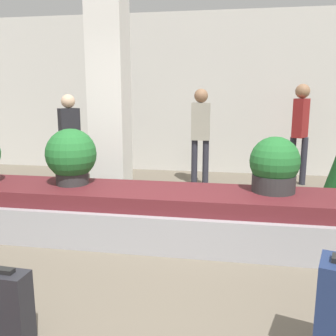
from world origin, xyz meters
TOP-DOWN VIEW (x-y plane):
  - ground_plane at (0.00, 0.00)m, footprint 18.00×18.00m
  - back_wall at (0.00, 5.12)m, footprint 18.00×0.06m
  - carousel at (0.00, 1.35)m, footprint 7.18×0.97m
  - pillar at (-1.04, 2.50)m, footprint 0.49×0.49m
  - suitcase_1 at (-0.77, -0.61)m, footprint 0.39×0.18m
  - potted_plant_0 at (-1.16, 1.43)m, footprint 0.59×0.59m
  - potted_plant_1 at (1.15, 1.49)m, footprint 0.54×0.54m
  - traveler_0 at (1.86, 4.29)m, footprint 0.32×0.37m
  - traveler_1 at (-1.98, 3.19)m, footprint 0.35×0.35m
  - traveler_2 at (0.13, 3.93)m, footprint 0.32×0.24m

SIDE VIEW (x-z plane):
  - ground_plane at x=0.00m, z-range 0.00..0.00m
  - suitcase_1 at x=-0.77m, z-range -0.01..0.52m
  - carousel at x=0.00m, z-range -0.01..0.56m
  - potted_plant_1 at x=1.15m, z-range 0.56..1.16m
  - potted_plant_0 at x=-1.16m, z-range 0.58..1.23m
  - traveler_1 at x=-1.98m, z-range 0.15..1.76m
  - traveler_2 at x=0.13m, z-range 0.17..1.87m
  - traveler_0 at x=1.86m, z-range 0.19..1.97m
  - back_wall at x=0.00m, z-range 0.00..3.20m
  - pillar at x=-1.04m, z-range 0.00..3.20m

